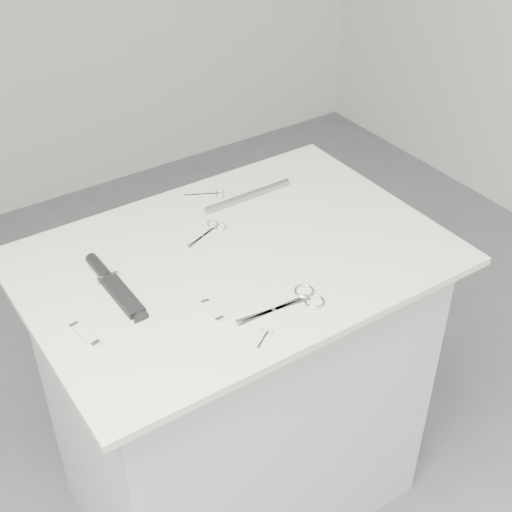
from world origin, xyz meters
TOP-DOWN VIEW (x-y plane):
  - ground at (0.00, 0.00)m, footprint 4.00×4.00m
  - plinth at (0.00, 0.00)m, footprint 0.90×0.60m
  - display_board at (0.00, 0.00)m, footprint 1.00×0.70m
  - large_shears at (0.02, -0.22)m, footprint 0.21×0.09m
  - embroidery_scissors_a at (0.00, 0.12)m, footprint 0.13×0.08m
  - embroidery_scissors_b at (0.10, 0.27)m, footprint 0.10×0.07m
  - tiny_scissors at (-0.10, -0.28)m, footprint 0.06×0.05m
  - sheathed_knife at (-0.29, 0.06)m, footprint 0.06×0.25m
  - pocket_knife_a at (-0.41, -0.07)m, footprint 0.04×0.09m
  - pocket_knife_b at (-0.15, -0.15)m, footprint 0.02×0.08m
  - metal_rail at (0.17, 0.20)m, footprint 0.27×0.02m

SIDE VIEW (x-z plane):
  - ground at x=0.00m, z-range -0.01..0.00m
  - plinth at x=0.00m, z-range 0.00..0.90m
  - display_board at x=0.00m, z-range 0.90..0.92m
  - tiny_scissors at x=-0.10m, z-range 0.92..0.92m
  - embroidery_scissors_b at x=0.10m, z-range 0.92..0.92m
  - embroidery_scissors_a at x=0.00m, z-range 0.92..0.92m
  - large_shears at x=0.02m, z-range 0.92..0.93m
  - pocket_knife_b at x=-0.15m, z-range 0.92..0.93m
  - pocket_knife_a at x=-0.41m, z-range 0.92..0.93m
  - metal_rail at x=0.17m, z-range 0.92..0.94m
  - sheathed_knife at x=-0.29m, z-range 0.91..0.94m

